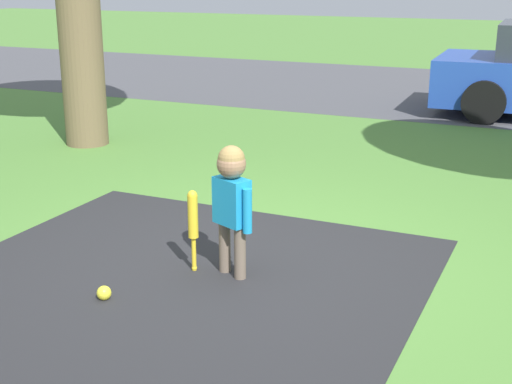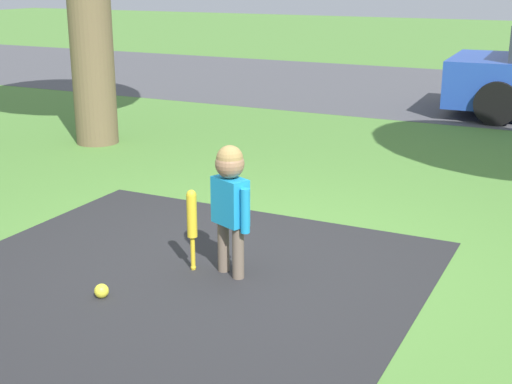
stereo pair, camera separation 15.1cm
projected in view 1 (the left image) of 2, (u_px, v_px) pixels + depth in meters
The scene contains 5 objects.
ground_plane at pixel (256, 259), 5.29m from camera, with size 60.00×60.00×0.00m, color #518438.
street_strip at pixel (454, 92), 12.76m from camera, with size 40.00×6.00×0.01m.
child at pixel (232, 193), 4.84m from camera, with size 0.36×0.23×0.94m.
baseball_bat at pixel (193, 219), 4.98m from camera, with size 0.07×0.07×0.60m.
sports_ball at pixel (104, 293), 4.63m from camera, with size 0.10×0.10×0.10m.
Camera 1 is at (2.04, -4.47, 2.04)m, focal length 50.00 mm.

